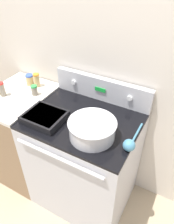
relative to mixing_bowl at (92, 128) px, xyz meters
The scene contains 12 objects.
ground_plane 1.04m from the mixing_bowl, 125.64° to the right, with size 12.00×12.00×0.00m, color tan.
kitchen_wall 0.56m from the mixing_bowl, 105.90° to the left, with size 8.00×0.05×2.50m.
stove_range 0.57m from the mixing_bowl, 137.07° to the left, with size 0.81×0.68×0.95m.
control_panel 0.45m from the mixing_bowl, 108.01° to the left, with size 0.81×0.07×0.19m.
side_counter 0.97m from the mixing_bowl, behind, with size 0.50×0.65×0.96m.
mixing_bowl is the anchor object (origin of this frame).
casserole_dish 0.38m from the mixing_bowl, behind, with size 0.28×0.24×0.05m.
ladle 0.26m from the mixing_bowl, ahead, with size 0.08×0.31×0.08m.
spice_jar_green_cap 0.68m from the mixing_bowl, 162.73° to the left, with size 0.05×0.05×0.08m.
spice_jar_orange_cap 0.78m from the mixing_bowl, 155.92° to the left, with size 0.05×0.05×0.12m.
spice_jar_blue_cap 0.84m from the mixing_bowl, 158.58° to the left, with size 0.07×0.07×0.10m.
spice_jar_red_cap 0.87m from the mixing_bowl, behind, with size 0.05×0.05×0.12m.
Camera 1 is at (0.62, -0.74, 1.95)m, focal length 35.00 mm.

